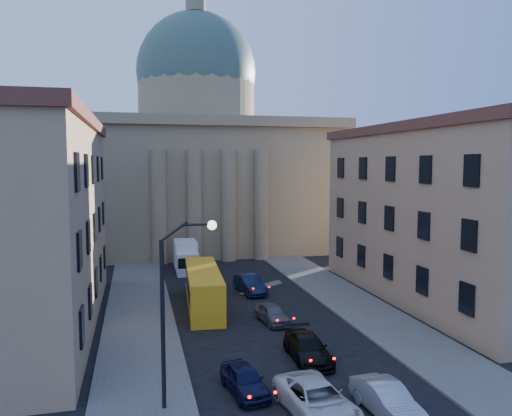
{
  "coord_description": "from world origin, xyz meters",
  "views": [
    {
      "loc": [
        -8.59,
        -14.57,
        11.42
      ],
      "look_at": [
        -0.86,
        17.3,
        8.5
      ],
      "focal_mm": 35.0,
      "sensor_mm": 36.0,
      "label": 1
    }
  ],
  "objects_px": {
    "city_bus": "(203,287)",
    "box_truck": "(186,257)",
    "car_right_near": "(387,400)",
    "street_lamp": "(174,298)",
    "car_left_near": "(244,379)"
  },
  "relations": [
    {
      "from": "city_bus",
      "to": "box_truck",
      "type": "bearing_deg",
      "value": 93.87
    },
    {
      "from": "car_right_near",
      "to": "box_truck",
      "type": "distance_m",
      "value": 33.27
    },
    {
      "from": "city_bus",
      "to": "box_truck",
      "type": "height_order",
      "value": "box_truck"
    },
    {
      "from": "street_lamp",
      "to": "city_bus",
      "type": "height_order",
      "value": "street_lamp"
    },
    {
      "from": "car_right_near",
      "to": "box_truck",
      "type": "bearing_deg",
      "value": 95.41
    },
    {
      "from": "car_right_near",
      "to": "city_bus",
      "type": "bearing_deg",
      "value": 102.36
    },
    {
      "from": "street_lamp",
      "to": "car_right_near",
      "type": "bearing_deg",
      "value": -16.93
    },
    {
      "from": "car_left_near",
      "to": "box_truck",
      "type": "height_order",
      "value": "box_truck"
    },
    {
      "from": "street_lamp",
      "to": "city_bus",
      "type": "bearing_deg",
      "value": 77.9
    },
    {
      "from": "car_right_near",
      "to": "box_truck",
      "type": "relative_size",
      "value": 0.76
    },
    {
      "from": "street_lamp",
      "to": "box_truck",
      "type": "height_order",
      "value": "street_lamp"
    },
    {
      "from": "city_bus",
      "to": "box_truck",
      "type": "xyz_separation_m",
      "value": [
        0.0,
        13.74,
        -0.15
      ]
    },
    {
      "from": "box_truck",
      "to": "car_right_near",
      "type": "bearing_deg",
      "value": -78.96
    },
    {
      "from": "car_right_near",
      "to": "box_truck",
      "type": "height_order",
      "value": "box_truck"
    },
    {
      "from": "car_left_near",
      "to": "city_bus",
      "type": "xyz_separation_m",
      "value": [
        0.0,
        15.3,
        0.96
      ]
    }
  ]
}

